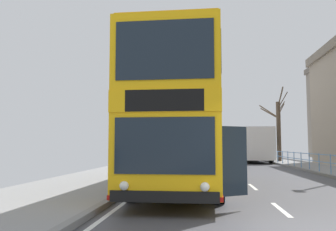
# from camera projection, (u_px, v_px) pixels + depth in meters

# --- Properties ---
(double_decker_bus_main) EXTENTS (3.16, 11.05, 4.56)m
(double_decker_bus_main) POSITION_uv_depth(u_px,v_px,m) (184.00, 122.00, 13.09)
(double_decker_bus_main) COLOR #F4B20F
(double_decker_bus_main) RESTS_ON ground
(background_bus_far_lane) EXTENTS (2.92, 10.56, 3.14)m
(background_bus_far_lane) POSITION_uv_depth(u_px,v_px,m) (250.00, 144.00, 34.96)
(background_bus_far_lane) COLOR white
(background_bus_far_lane) RESTS_ON ground
(pedestrian_railing_far_kerb) EXTENTS (0.05, 32.15, 0.97)m
(pedestrian_railing_far_kerb) POSITION_uv_depth(u_px,v_px,m) (301.00, 157.00, 23.08)
(pedestrian_railing_far_kerb) COLOR #598CC6
(pedestrian_railing_far_kerb) RESTS_ON ground
(bare_tree_far_00) EXTENTS (2.59, 2.53, 6.72)m
(bare_tree_far_00) POSITION_uv_depth(u_px,v_px,m) (278.00, 128.00, 33.28)
(bare_tree_far_00) COLOR #4C3D2D
(bare_tree_far_00) RESTS_ON ground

